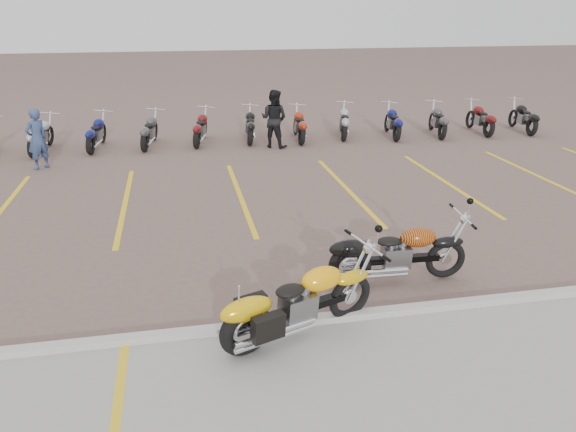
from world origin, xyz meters
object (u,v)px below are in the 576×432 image
yellow_cruiser (295,305)px  flame_cruiser (395,256)px  person_a (37,139)px  person_b (274,119)px

yellow_cruiser → flame_cruiser: 2.33m
flame_cruiser → person_a: size_ratio=1.38×
yellow_cruiser → person_b: 11.14m
yellow_cruiser → person_b: (1.67, 11.01, 0.42)m
person_a → person_b: (6.90, 1.22, 0.07)m
yellow_cruiser → person_b: person_b is taller
flame_cruiser → person_a: person_a is taller
flame_cruiser → person_b: (-0.27, 9.73, 0.44)m
person_a → person_b: 7.01m
yellow_cruiser → person_a: (-5.23, 9.79, 0.35)m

